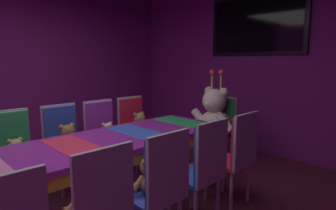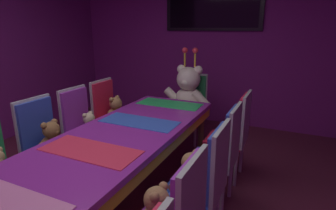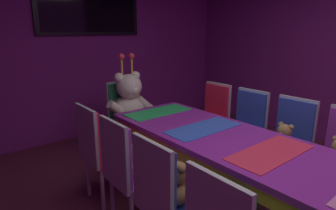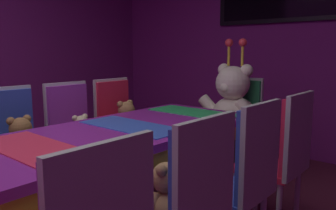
# 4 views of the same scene
# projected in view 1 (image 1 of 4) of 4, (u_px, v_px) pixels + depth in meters

# --- Properties ---
(wall_back) EXTENTS (5.20, 0.12, 2.80)m
(wall_back) POSITION_uv_depth(u_px,v_px,m) (257.00, 66.00, 4.62)
(wall_back) COLOR #721E72
(wall_back) RESTS_ON ground_plane
(banquet_table) EXTENTS (0.90, 3.36, 0.75)m
(banquet_table) POSITION_uv_depth(u_px,v_px,m) (74.00, 155.00, 2.52)
(banquet_table) COLOR purple
(banquet_table) RESTS_ON ground_plane
(chair_left_2) EXTENTS (0.42, 0.41, 0.98)m
(chair_left_2) POSITION_uv_depth(u_px,v_px,m) (12.00, 147.00, 2.95)
(chair_left_2) COLOR #268C4C
(chair_left_2) RESTS_ON ground_plane
(teddy_left_2) EXTENTS (0.21, 0.28, 0.26)m
(teddy_left_2) POSITION_uv_depth(u_px,v_px,m) (17.00, 153.00, 2.85)
(teddy_left_2) COLOR tan
(teddy_left_2) RESTS_ON chair_left_2
(chair_left_3) EXTENTS (0.42, 0.41, 0.98)m
(chair_left_3) POSITION_uv_depth(u_px,v_px,m) (63.00, 138.00, 3.32)
(chair_left_3) COLOR #2D47B2
(chair_left_3) RESTS_ON ground_plane
(teddy_left_3) EXTENTS (0.27, 0.34, 0.33)m
(teddy_left_3) POSITION_uv_depth(u_px,v_px,m) (69.00, 140.00, 3.22)
(teddy_left_3) COLOR olive
(teddy_left_3) RESTS_ON chair_left_3
(chair_left_4) EXTENTS (0.42, 0.41, 0.98)m
(chair_left_4) POSITION_uv_depth(u_px,v_px,m) (102.00, 130.00, 3.67)
(chair_left_4) COLOR purple
(chair_left_4) RESTS_ON ground_plane
(teddy_left_4) EXTENTS (0.22, 0.28, 0.27)m
(teddy_left_4) POSITION_uv_depth(u_px,v_px,m) (108.00, 134.00, 3.57)
(teddy_left_4) COLOR beige
(teddy_left_4) RESTS_ON chair_left_4
(chair_left_5) EXTENTS (0.42, 0.41, 0.98)m
(chair_left_5) POSITION_uv_depth(u_px,v_px,m) (133.00, 124.00, 4.03)
(chair_left_5) COLOR red
(chair_left_5) RESTS_ON ground_plane
(teddy_left_5) EXTENTS (0.27, 0.35, 0.33)m
(teddy_left_5) POSITION_uv_depth(u_px,v_px,m) (140.00, 126.00, 3.92)
(teddy_left_5) COLOR #9E7247
(teddy_left_5) RESTS_ON chair_left_5
(chair_right_2) EXTENTS (0.42, 0.41, 0.98)m
(chair_right_2) POSITION_uv_depth(u_px,v_px,m) (99.00, 205.00, 1.77)
(chair_right_2) COLOR purple
(chair_right_2) RESTS_ON ground_plane
(teddy_right_2) EXTENTS (0.25, 0.32, 0.30)m
(teddy_right_2) POSITION_uv_depth(u_px,v_px,m) (87.00, 198.00, 1.88)
(teddy_right_2) COLOR #9E7247
(teddy_right_2) RESTS_ON chair_right_2
(chair_right_3) EXTENTS (0.42, 0.41, 0.98)m
(chair_right_3) POSITION_uv_depth(u_px,v_px,m) (162.00, 181.00, 2.12)
(chair_right_3) COLOR #2D47B2
(chair_right_3) RESTS_ON ground_plane
(teddy_right_3) EXTENTS (0.24, 0.31, 0.29)m
(teddy_right_3) POSITION_uv_depth(u_px,v_px,m) (149.00, 177.00, 2.22)
(teddy_right_3) COLOR #9E7247
(teddy_right_3) RESTS_ON chair_right_3
(chair_right_4) EXTENTS (0.42, 0.41, 0.98)m
(chair_right_4) POSITION_uv_depth(u_px,v_px,m) (205.00, 163.00, 2.49)
(chair_right_4) COLOR #2D47B2
(chair_right_4) RESTS_ON ground_plane
(chair_right_5) EXTENTS (0.42, 0.41, 0.98)m
(chair_right_5) POSITION_uv_depth(u_px,v_px,m) (238.00, 150.00, 2.86)
(chair_right_5) COLOR red
(chair_right_5) RESTS_ON ground_plane
(throne_chair) EXTENTS (0.41, 0.42, 0.98)m
(throne_chair) POSITION_uv_depth(u_px,v_px,m) (220.00, 124.00, 4.07)
(throne_chair) COLOR #268C4C
(throne_chair) RESTS_ON ground_plane
(king_teddy_bear) EXTENTS (0.71, 0.55, 0.91)m
(king_teddy_bear) POSITION_uv_depth(u_px,v_px,m) (214.00, 115.00, 3.93)
(king_teddy_bear) COLOR silver
(king_teddy_bear) RESTS_ON throne_chair
(wall_tv) EXTENTS (1.62, 0.06, 0.94)m
(wall_tv) POSITION_uv_depth(u_px,v_px,m) (256.00, 25.00, 4.45)
(wall_tv) COLOR black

